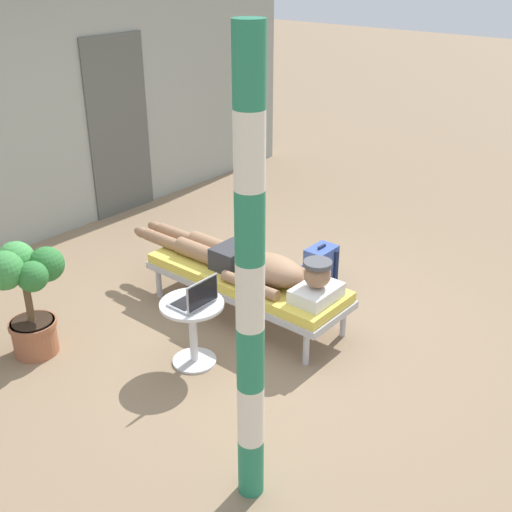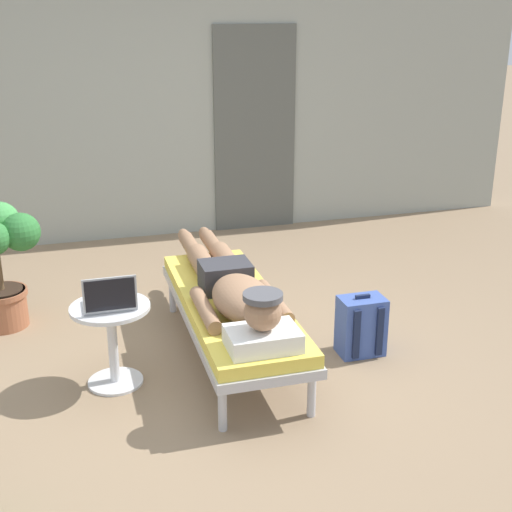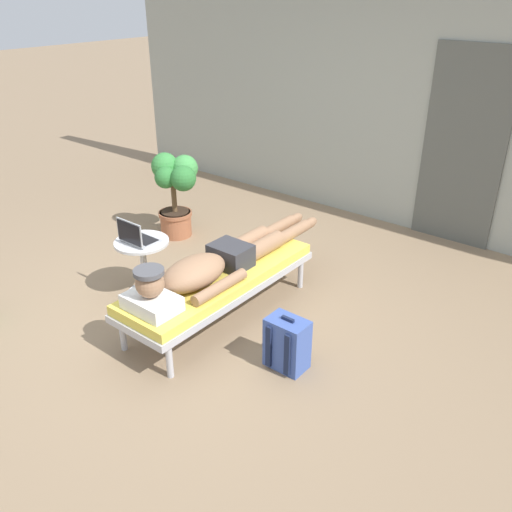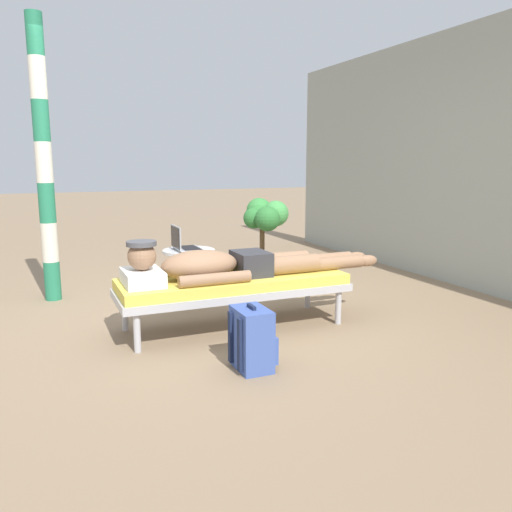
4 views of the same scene
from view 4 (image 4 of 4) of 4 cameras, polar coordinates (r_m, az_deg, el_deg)
The scene contains 9 objects.
ground_plane at distance 4.38m, azimuth -4.83°, elevation -7.19°, with size 40.00×40.00×0.00m, color #8C7256.
house_wall_back at distance 5.67m, azimuth 25.61°, elevation 9.69°, with size 7.60×0.20×2.70m, color #999E93.
lounge_chair at distance 4.13m, azimuth -2.49°, elevation -3.27°, with size 0.62×1.84×0.42m.
person_reclining at distance 4.08m, azimuth -3.15°, elevation -0.96°, with size 0.53×2.17×0.33m.
side_table at distance 4.81m, azimuth -7.39°, elevation -1.26°, with size 0.48×0.48×0.52m.
laptop at distance 4.76m, azimuth -8.05°, elevation 1.35°, with size 0.31×0.24×0.23m.
backpack at distance 3.36m, azimuth -0.43°, elevation -9.17°, with size 0.30×0.26×0.42m.
potted_plant at distance 5.78m, azimuth 0.90°, elevation 2.75°, with size 0.60×0.51×0.92m.
porch_post at distance 5.24m, azimuth -22.37°, elevation 9.54°, with size 0.15×0.15×2.63m.
Camera 4 is at (3.97, -1.31, 1.32)m, focal length 36.23 mm.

